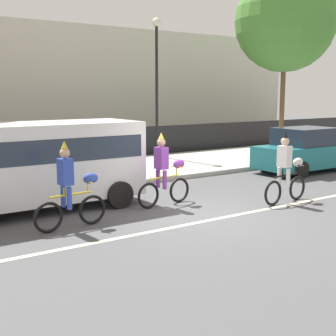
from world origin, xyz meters
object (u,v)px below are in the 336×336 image
(parade_cyclist_cobalt, at_px, (71,190))
(street_lamp_post, at_px, (157,67))
(parade_cyclist_purple, at_px, (165,174))
(parked_van_white, at_px, (42,159))
(parked_car_teal, at_px, (306,151))
(parade_cyclist_zebra, at_px, (286,172))

(parade_cyclist_cobalt, distance_m, street_lamp_post, 11.04)
(parade_cyclist_purple, bearing_deg, parade_cyclist_cobalt, -167.96)
(parade_cyclist_cobalt, xyz_separation_m, parked_van_white, (0.09, 2.01, 0.44))
(parked_van_white, xyz_separation_m, street_lamp_post, (7.13, 5.74, 2.71))
(parade_cyclist_cobalt, relative_size, parked_car_teal, 0.47)
(parade_cyclist_zebra, distance_m, street_lamp_post, 9.39)
(parade_cyclist_purple, bearing_deg, parked_van_white, 152.97)
(parade_cyclist_purple, bearing_deg, parked_car_teal, 11.18)
(parade_cyclist_purple, distance_m, parade_cyclist_zebra, 3.25)
(parade_cyclist_purple, bearing_deg, parade_cyclist_zebra, -29.04)
(parade_cyclist_zebra, distance_m, parked_van_white, 6.34)
(parked_car_teal, relative_size, street_lamp_post, 0.70)
(parked_van_white, height_order, parked_car_teal, parked_van_white)
(parade_cyclist_cobalt, relative_size, parked_van_white, 0.38)
(parade_cyclist_cobalt, bearing_deg, street_lamp_post, 46.99)
(parade_cyclist_zebra, relative_size, parked_car_teal, 0.47)
(parade_cyclist_cobalt, bearing_deg, parked_van_white, 87.32)
(parade_cyclist_cobalt, bearing_deg, parade_cyclist_zebra, -9.72)
(parade_cyclist_zebra, xyz_separation_m, parked_car_teal, (4.45, 3.02, -0.06))
(parade_cyclist_zebra, bearing_deg, parked_car_teal, 34.16)
(parade_cyclist_cobalt, height_order, parked_van_white, parked_van_white)
(parked_van_white, height_order, street_lamp_post, street_lamp_post)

